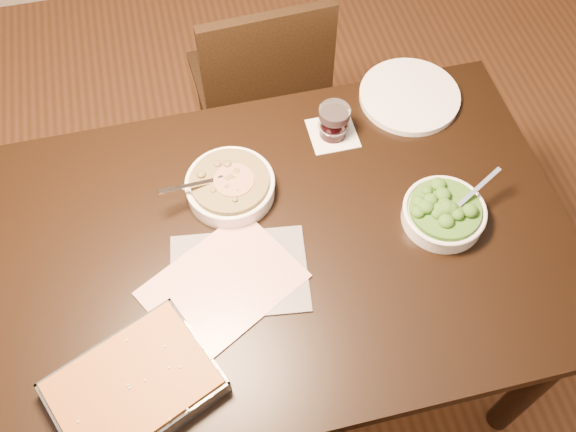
% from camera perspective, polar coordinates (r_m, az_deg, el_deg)
% --- Properties ---
extents(ground, '(4.00, 4.00, 0.00)m').
position_cam_1_polar(ground, '(2.20, -0.60, -12.10)').
color(ground, '#412612').
rests_on(ground, ground).
extents(table, '(1.40, 0.90, 0.75)m').
position_cam_1_polar(table, '(1.60, -0.81, -3.99)').
color(table, black).
rests_on(table, ground).
extents(magazine_a, '(0.41, 0.37, 0.01)m').
position_cam_1_polar(magazine_a, '(1.47, -5.81, -6.10)').
color(magazine_a, '#B23732').
rests_on(magazine_a, table).
extents(magazine_b, '(0.34, 0.26, 0.01)m').
position_cam_1_polar(magazine_b, '(1.48, -4.36, -5.08)').
color(magazine_b, '#26262E').
rests_on(magazine_b, table).
extents(coaster, '(0.12, 0.12, 0.00)m').
position_cam_1_polar(coaster, '(1.71, 4.00, 7.33)').
color(coaster, white).
rests_on(coaster, table).
extents(stew_bowl, '(0.24, 0.22, 0.09)m').
position_cam_1_polar(stew_bowl, '(1.57, -5.16, 2.70)').
color(stew_bowl, white).
rests_on(stew_bowl, table).
extents(broccoli_bowl, '(0.22, 0.20, 0.08)m').
position_cam_1_polar(broccoli_bowl, '(1.57, 13.69, 0.29)').
color(broccoli_bowl, white).
rests_on(broccoli_bowl, table).
extents(baking_dish, '(0.39, 0.34, 0.06)m').
position_cam_1_polar(baking_dish, '(1.38, -13.52, -14.58)').
color(baking_dish, silver).
rests_on(baking_dish, table).
extents(wine_tumbler, '(0.08, 0.08, 0.09)m').
position_cam_1_polar(wine_tumbler, '(1.67, 4.10, 8.40)').
color(wine_tumbler, black).
rests_on(wine_tumbler, coaster).
extents(dinner_plate, '(0.27, 0.27, 0.02)m').
position_cam_1_polar(dinner_plate, '(1.81, 10.75, 10.44)').
color(dinner_plate, white).
rests_on(dinner_plate, table).
extents(chair_far, '(0.43, 0.43, 0.87)m').
position_cam_1_polar(chair_far, '(2.19, -2.37, 11.46)').
color(chair_far, black).
rests_on(chair_far, ground).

